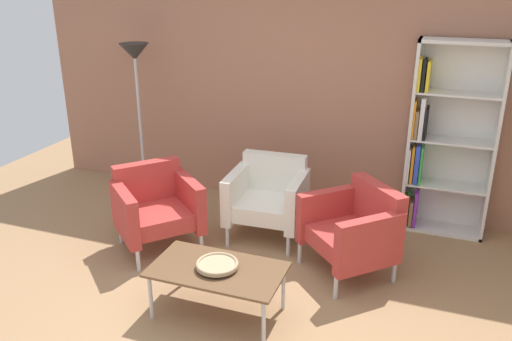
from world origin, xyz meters
The scene contains 9 objects.
ground_plane centered at (0.00, 0.00, 0.00)m, with size 8.32×8.32×0.00m, color #9E7751.
brick_back_panel centered at (0.00, 2.46, 1.45)m, with size 6.40×0.12×2.90m, color #A87056.
bookshelf_tall centered at (1.37, 2.25, 0.93)m, with size 0.80×0.30×1.90m.
coffee_table_low centered at (-0.10, 0.17, 0.37)m, with size 1.00×0.56×0.40m.
decorative_bowl centered at (-0.10, 0.17, 0.43)m, with size 0.32×0.32×0.05m.
armchair_near_window centered at (-1.08, 0.95, 0.41)m, with size 0.95×0.95×0.78m.
armchair_by_bookshelf centered at (0.74, 1.14, 0.41)m, with size 0.95×0.95×0.78m.
armchair_corner_red centered at (-0.17, 1.53, 0.41)m, with size 0.75×0.69×0.78m.
floor_lamp_torchiere centered at (-1.89, 2.05, 1.45)m, with size 0.32×0.32×1.74m.
Camera 1 is at (1.35, -2.94, 2.50)m, focal length 37.07 mm.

